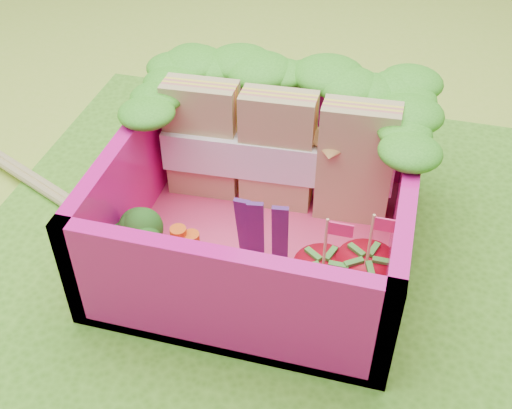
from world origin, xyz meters
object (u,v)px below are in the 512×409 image
object	(u,v)px
strawberry_right	(364,280)
strawberry_left	(321,284)
sandwich_stack	(279,152)
broccoli	(133,237)
bento_box	(262,201)
chopsticks	(78,209)

from	to	relation	value
strawberry_right	strawberry_left	bearing A→B (deg)	-160.18
sandwich_stack	broccoli	distance (m)	0.79
bento_box	chopsticks	bearing A→B (deg)	-179.72
sandwich_stack	broccoli	xyz separation A→B (m)	(-0.49, -0.61, -0.12)
strawberry_right	broccoli	bearing A→B (deg)	-176.98
broccoli	chopsticks	world-z (taller)	broccoli
sandwich_stack	chopsticks	size ratio (longest dim) A/B	0.60
sandwich_stack	broccoli	bearing A→B (deg)	-128.98
bento_box	broccoli	size ratio (longest dim) A/B	4.08
broccoli	strawberry_right	world-z (taller)	strawberry_right
bento_box	sandwich_stack	bearing A→B (deg)	88.89
strawberry_left	chopsticks	size ratio (longest dim) A/B	0.26
strawberry_right	chopsticks	bearing A→B (deg)	169.60
chopsticks	broccoli	bearing A→B (deg)	-34.51
chopsticks	sandwich_stack	bearing A→B (deg)	16.92
sandwich_stack	strawberry_right	world-z (taller)	sandwich_stack
sandwich_stack	bento_box	bearing A→B (deg)	-91.11
sandwich_stack	chopsticks	distance (m)	1.05
sandwich_stack	strawberry_right	bearing A→B (deg)	-48.36
broccoli	strawberry_right	bearing A→B (deg)	3.02
bento_box	chopsticks	world-z (taller)	bento_box
broccoli	chopsticks	distance (m)	0.60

